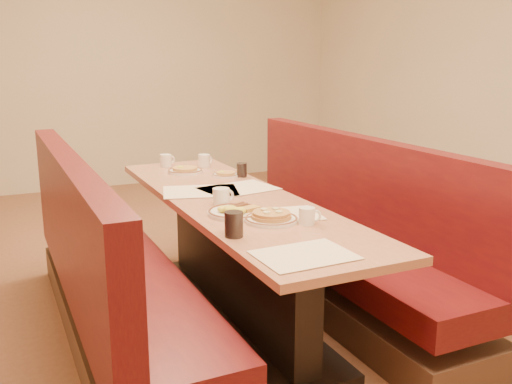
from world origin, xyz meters
name	(u,v)px	position (x,y,z in m)	size (l,w,h in m)	color
ground	(235,318)	(0.00, 0.00, 0.00)	(8.00, 8.00, 0.00)	#9E6647
diner_table	(234,260)	(0.00, 0.00, 0.37)	(0.70, 2.50, 0.75)	black
booth_left	(109,282)	(-0.73, 0.00, 0.36)	(0.55, 2.50, 1.05)	#4C3326
booth_right	(339,245)	(0.73, 0.00, 0.36)	(0.55, 2.50, 1.05)	#4C3326
placemat_near_left	(304,255)	(-0.12, -1.02, 0.75)	(0.39, 0.29, 0.00)	#FFE4C7
placemat_near_right	(283,215)	(0.08, -0.45, 0.75)	(0.38, 0.28, 0.00)	#FFE4C7
placemat_far_left	(201,191)	(-0.12, 0.23, 0.75)	(0.44, 0.33, 0.00)	#FFE4C7
placemat_far_right	(238,188)	(0.11, 0.20, 0.75)	(0.44, 0.33, 0.00)	#FFE4C7
pancake_plate	(271,217)	(-0.02, -0.52, 0.77)	(0.26, 0.26, 0.06)	white
eggs_plate	(236,211)	(-0.13, -0.33, 0.77)	(0.30, 0.30, 0.06)	white
extra_plate_mid	(226,174)	(0.19, 0.59, 0.76)	(0.19, 0.19, 0.04)	white
extra_plate_far	(185,170)	(-0.02, 0.82, 0.77)	(0.25, 0.25, 0.05)	white
coffee_mug_a	(307,216)	(0.12, -0.64, 0.79)	(0.11, 0.08, 0.08)	white
coffee_mug_b	(222,197)	(-0.13, -0.13, 0.80)	(0.13, 0.09, 0.10)	white
coffee_mug_c	(205,160)	(0.18, 0.97, 0.80)	(0.12, 0.09, 0.09)	white
coffee_mug_d	(166,160)	(-0.07, 1.10, 0.80)	(0.12, 0.08, 0.09)	white
soda_tumbler_near	(234,224)	(-0.28, -0.67, 0.81)	(0.08, 0.08, 0.12)	black
soda_tumbler_mid	(242,170)	(0.28, 0.52, 0.80)	(0.07, 0.07, 0.09)	black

